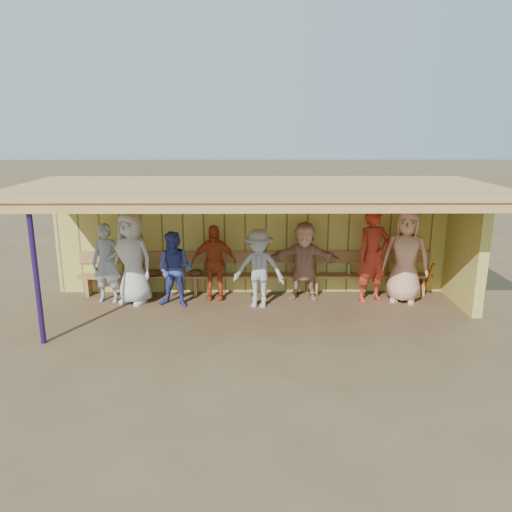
% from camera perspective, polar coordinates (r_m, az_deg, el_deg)
% --- Properties ---
extents(ground, '(90.00, 90.00, 0.00)m').
position_cam_1_polar(ground, '(9.86, 0.02, -6.43)').
color(ground, brown).
rests_on(ground, ground).
extents(player_a, '(0.64, 0.46, 1.65)m').
position_cam_1_polar(player_a, '(10.65, -16.71, -0.80)').
color(player_a, '#96979E').
rests_on(player_a, ground).
extents(player_b, '(1.08, 0.91, 1.88)m').
position_cam_1_polar(player_b, '(10.41, -13.97, -0.30)').
color(player_b, silver).
rests_on(player_b, ground).
extents(player_c, '(0.84, 0.71, 1.53)m').
position_cam_1_polar(player_c, '(10.10, -9.22, -1.53)').
color(player_c, '#38439B').
rests_on(player_c, ground).
extents(player_d, '(0.94, 0.42, 1.59)m').
position_cam_1_polar(player_d, '(10.41, -4.85, -0.72)').
color(player_d, '#BC421E').
rests_on(player_d, ground).
extents(player_e, '(1.13, 0.79, 1.60)m').
position_cam_1_polar(player_e, '(9.91, 0.32, -1.45)').
color(player_e, '#9B9CA4').
rests_on(player_e, ground).
extents(player_f, '(1.58, 0.68, 1.65)m').
position_cam_1_polar(player_f, '(10.43, 5.54, -0.54)').
color(player_f, tan).
rests_on(player_f, ground).
extents(player_g, '(0.82, 0.67, 1.95)m').
position_cam_1_polar(player_g, '(10.49, 13.23, 0.06)').
color(player_g, '#A82C1A').
rests_on(player_g, ground).
extents(player_h, '(1.10, 0.90, 1.93)m').
position_cam_1_polar(player_h, '(10.63, 16.71, -0.04)').
color(player_h, '#DF9E7D').
rests_on(player_h, ground).
extents(dugout_structure, '(8.80, 3.20, 2.50)m').
position_cam_1_polar(dugout_structure, '(10.07, 2.20, 4.04)').
color(dugout_structure, '#CBBE56').
rests_on(dugout_structure, ground).
extents(bench, '(7.60, 0.34, 0.93)m').
position_cam_1_polar(bench, '(10.75, -0.03, -1.66)').
color(bench, '#B4814D').
rests_on(bench, ground).
extents(dugout_equipment, '(6.15, 0.62, 0.80)m').
position_cam_1_polar(dugout_equipment, '(10.67, -5.17, -2.05)').
color(dugout_equipment, orange).
rests_on(dugout_equipment, ground).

